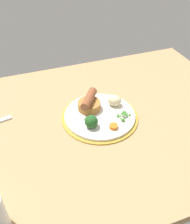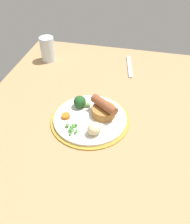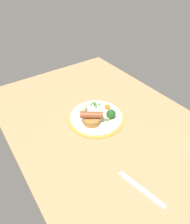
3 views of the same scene
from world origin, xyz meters
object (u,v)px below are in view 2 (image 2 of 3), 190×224
dinner_plate (90,118)px  sausage_pudding (104,109)px  broccoli_floret_near (80,102)px  carrot_slice_0 (66,116)px  potato_chunk_0 (94,129)px  pea_pile (72,128)px  drinking_glass (48,49)px  fork (129,66)px

dinner_plate → sausage_pudding: (-2.03, 4.18, 3.24)cm
broccoli_floret_near → carrot_slice_0: bearing=51.0°
potato_chunk_0 → carrot_slice_0: bearing=-114.5°
dinner_plate → broccoli_floret_near: 7.09cm
sausage_pudding → potato_chunk_0: 9.34cm
broccoli_floret_near → dinner_plate: bearing=124.1°
pea_pile → drinking_glass: size_ratio=0.46×
carrot_slice_0 → sausage_pudding: bearing=109.2°
pea_pile → fork: 46.77cm
sausage_pudding → carrot_slice_0: bearing=-125.1°
sausage_pudding → drinking_glass: 46.77cm
potato_chunk_0 → carrot_slice_0: (-5.03, -11.03, -1.40)cm
dinner_plate → drinking_glass: 45.73cm
carrot_slice_0 → fork: bearing=157.3°
broccoli_floret_near → drinking_glass: drinking_glass is taller
potato_chunk_0 → drinking_glass: (-42.64, -31.61, 2.09)cm
potato_chunk_0 → drinking_glass: size_ratio=0.44×
potato_chunk_0 → carrot_slice_0: 12.20cm
sausage_pudding → potato_chunk_0: (9.26, -1.10, -0.42)cm
dinner_plate → potato_chunk_0: (7.23, 3.08, 2.82)cm
broccoli_floret_near → potato_chunk_0: (11.63, 7.81, -0.09)cm
carrot_slice_0 → drinking_glass: (-37.61, -20.58, 3.50)cm
broccoli_floret_near → fork: 35.85cm
dinner_plate → pea_pile: bearing=-29.6°
drinking_glass → dinner_plate: bearing=38.9°
pea_pile → carrot_slice_0: bearing=-144.4°
pea_pile → drinking_glass: bearing=-150.4°
drinking_glass → broccoli_floret_near: bearing=37.5°
pea_pile → drinking_glass: 49.35cm
pea_pile → potato_chunk_0: size_ratio=1.04×
potato_chunk_0 → fork: bearing=172.9°
dinner_plate → broccoli_floret_near: (-4.40, -4.73, 2.91)cm
sausage_pudding → potato_chunk_0: bearing=-61.2°
carrot_slice_0 → fork: carrot_slice_0 is taller
broccoli_floret_near → carrot_slice_0: 7.49cm
drinking_glass → pea_pile: bearing=29.6°
potato_chunk_0 → sausage_pudding: bearing=173.2°
broccoli_floret_near → drinking_glass: (-31.00, -23.80, 2.01)cm
pea_pile → drinking_glass: (-42.82, -24.32, 3.16)cm
pea_pile → potato_chunk_0: 7.37cm
pea_pile → fork: pea_pile is taller
fork → carrot_slice_0: bearing=-33.4°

